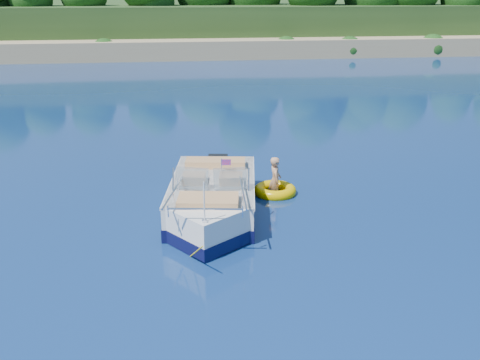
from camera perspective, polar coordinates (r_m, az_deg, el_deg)
The scene contains 5 objects.
ground at distance 10.78m, azimuth -2.30°, elevation -10.46°, with size 160.00×160.00×0.00m, color #0A2248.
shoreline at distance 73.20m, azimuth -7.24°, elevation 16.08°, with size 170.00×59.00×6.00m.
motorboat at distance 13.41m, azimuth -2.97°, elevation -2.37°, with size 2.67×5.87×1.96m.
tow_tube at distance 15.02m, azimuth 3.75°, elevation -1.14°, with size 1.43×1.43×0.32m.
boy at distance 15.09m, azimuth 3.73°, elevation -1.36°, with size 0.51×0.34×1.41m, color tan.
Camera 1 is at (-0.81, -9.29, 5.41)m, focal length 40.00 mm.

